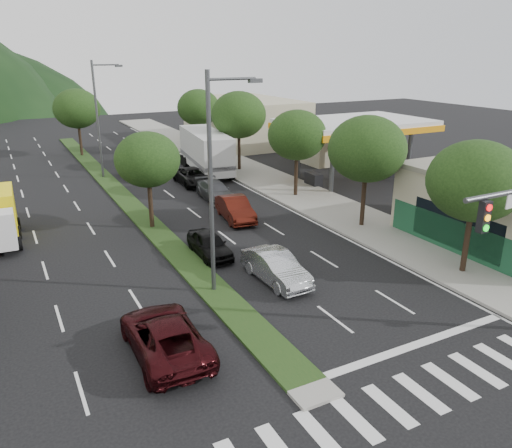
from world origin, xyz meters
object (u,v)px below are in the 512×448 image
tree_r_e (199,108)px  motorhome (206,151)px  streetlight_mid (99,114)px  car_queue_a (210,244)px  tree_r_c (297,135)px  car_queue_e (131,170)px  tree_med_far (77,109)px  car_queue_d (193,177)px  tree_med_near (147,160)px  suv_maroon (165,335)px  streetlight_near (215,175)px  tree_r_b (367,149)px  car_queue_c (235,209)px  tree_r_d (239,115)px  car_queue_b (215,191)px  tree_r_a (476,181)px  sedan_silver (276,267)px

tree_r_e → motorhome: bearing=-108.2°
streetlight_mid → car_queue_a: streetlight_mid is taller
tree_r_c → car_queue_e: (-9.67, 12.09, -4.05)m
tree_med_far → car_queue_e: (2.33, -11.91, -4.31)m
car_queue_d → car_queue_e: 6.36m
tree_med_near → car_queue_d: tree_med_near is taller
suv_maroon → car_queue_a: suv_maroon is taller
streetlight_near → car_queue_a: streetlight_near is taller
streetlight_mid → car_queue_e: 5.40m
tree_r_b → streetlight_near: 12.47m
car_queue_c → streetlight_near: bearing=-112.0°
streetlight_near → tree_r_d: bearing=61.8°
car_queue_b → car_queue_c: 5.05m
tree_r_c → streetlight_near: size_ratio=0.65×
suv_maroon → car_queue_e: size_ratio=1.31×
tree_r_d → car_queue_a: tree_r_d is taller
tree_r_c → car_queue_d: size_ratio=1.31×
tree_med_far → car_queue_a: (1.50, -31.91, -4.33)m
tree_r_e → suv_maroon: 39.31m
tree_med_near → car_queue_d: (6.26, 9.09, -3.74)m
car_queue_b → tree_r_e: bearing=75.0°
tree_r_b → car_queue_d: 16.72m
car_queue_a → streetlight_mid: bearing=94.7°
tree_r_b → motorhome: size_ratio=0.69×
tree_r_b → suv_maroon: (-15.60, -7.84, -4.29)m
car_queue_a → car_queue_d: (4.76, 15.00, 0.02)m
car_queue_d → tree_r_a: bearing=-75.2°
tree_r_b → tree_r_c: bearing=90.0°
tree_r_d → suv_maroon: tree_r_d is taller
tree_med_near → tree_r_e: bearing=61.4°
sedan_silver → motorhome: (5.89, 23.30, 1.26)m
motorhome → tree_med_far: bearing=132.2°
tree_med_far → sedan_silver: tree_med_far is taller
tree_r_d → tree_med_near: tree_r_d is taller
car_queue_d → car_queue_e: car_queue_e is taller
tree_r_e → car_queue_a: bearing=-110.6°
tree_r_a → suv_maroon: (-15.60, 0.16, -4.07)m
car_queue_b → tree_r_c: bearing=-16.4°
tree_r_c → car_queue_d: (-5.74, 7.09, -4.06)m
tree_r_d → motorhome: 4.46m
tree_med_far → streetlight_mid: (0.21, -11.00, 0.58)m
tree_r_a → tree_r_b: size_ratio=0.96×
tree_med_far → sedan_silver: bearing=-85.1°
tree_med_far → suv_maroon: bearing=-95.2°
tree_r_d → car_queue_c: size_ratio=1.55×
tree_r_c → tree_r_d: tree_r_d is taller
tree_r_a → tree_med_near: (-12.00, 14.00, -0.39)m
streetlight_near → sedan_silver: streetlight_near is taller
tree_med_near → tree_r_c: bearing=9.5°
tree_r_c → tree_med_near: tree_r_c is taller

